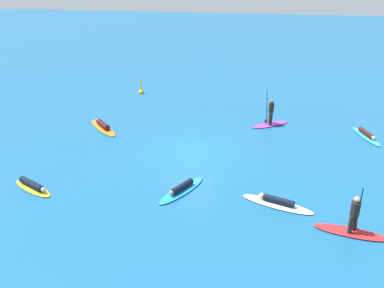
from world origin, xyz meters
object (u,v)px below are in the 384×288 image
(surfer_on_white_board, at_px, (277,203))
(surfer_on_red_board, at_px, (353,225))
(surfer_on_orange_board, at_px, (103,126))
(marker_buoy, at_px, (141,91))
(surfer_on_blue_board, at_px, (182,189))
(surfer_on_yellow_board, at_px, (33,186))
(surfer_on_teal_board, at_px, (366,135))
(surfer_on_purple_board, at_px, (270,119))

(surfer_on_white_board, relative_size, surfer_on_red_board, 1.10)
(surfer_on_orange_board, distance_m, surfer_on_red_board, 16.24)
(surfer_on_red_board, relative_size, marker_buoy, 2.48)
(surfer_on_blue_board, xyz_separation_m, marker_buoy, (-5.76, 14.43, 0.05))
(marker_buoy, bearing_deg, surfer_on_orange_board, -93.78)
(surfer_on_orange_board, distance_m, marker_buoy, 7.52)
(surfer_on_orange_board, bearing_deg, surfer_on_red_board, -166.21)
(surfer_on_orange_board, xyz_separation_m, surfer_on_white_board, (10.60, -7.47, -0.03))
(surfer_on_white_board, bearing_deg, surfer_on_yellow_board, 21.50)
(surfer_on_teal_board, distance_m, marker_buoy, 16.91)
(surfer_on_red_board, bearing_deg, surfer_on_white_board, 161.51)
(surfer_on_yellow_board, relative_size, marker_buoy, 2.09)
(surfer_on_blue_board, distance_m, surfer_on_teal_board, 12.67)
(surfer_on_orange_board, height_order, marker_buoy, marker_buoy)
(surfer_on_orange_board, xyz_separation_m, surfer_on_red_board, (13.44, -9.12, 0.24))
(surfer_on_purple_board, distance_m, surfer_on_yellow_board, 14.91)
(surfer_on_yellow_board, height_order, surfer_on_red_board, surfer_on_red_board)
(surfer_on_yellow_board, bearing_deg, surfer_on_orange_board, 113.72)
(surfer_on_red_board, height_order, marker_buoy, surfer_on_red_board)
(surfer_on_white_board, height_order, surfer_on_teal_board, surfer_on_white_board)
(surfer_on_purple_board, distance_m, surfer_on_red_board, 11.69)
(surfer_on_yellow_board, bearing_deg, marker_buoy, 114.33)
(surfer_on_orange_board, height_order, surfer_on_purple_board, surfer_on_purple_board)
(surfer_on_teal_board, relative_size, surfer_on_red_board, 1.01)
(surfer_on_orange_board, distance_m, surfer_on_yellow_board, 7.80)
(surfer_on_purple_board, xyz_separation_m, surfer_on_blue_board, (-4.16, -9.10, -0.30))
(surfer_on_yellow_board, height_order, surfer_on_blue_board, surfer_on_yellow_board)
(surfer_on_blue_board, xyz_separation_m, surfer_on_teal_board, (9.86, 7.96, 0.01))
(surfer_on_blue_board, bearing_deg, surfer_on_red_board, 102.02)
(surfer_on_purple_board, xyz_separation_m, surfer_on_white_board, (0.19, -9.64, -0.30))
(surfer_on_yellow_board, xyz_separation_m, surfer_on_blue_board, (6.94, 0.84, -0.03))
(surfer_on_teal_board, height_order, surfer_on_red_board, surfer_on_red_board)
(surfer_on_teal_board, bearing_deg, surfer_on_yellow_board, -80.93)
(surfer_on_yellow_board, distance_m, marker_buoy, 15.32)
(surfer_on_white_board, height_order, marker_buoy, marker_buoy)
(surfer_on_orange_board, height_order, surfer_on_yellow_board, surfer_on_orange_board)
(surfer_on_blue_board, relative_size, surfer_on_teal_board, 1.01)
(surfer_on_blue_board, distance_m, surfer_on_red_board, 7.52)
(surfer_on_purple_board, height_order, marker_buoy, surfer_on_purple_board)
(surfer_on_orange_board, bearing_deg, surfer_on_yellow_board, 132.92)
(surfer_on_blue_board, bearing_deg, surfer_on_purple_board, -175.61)
(surfer_on_blue_board, height_order, marker_buoy, marker_buoy)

